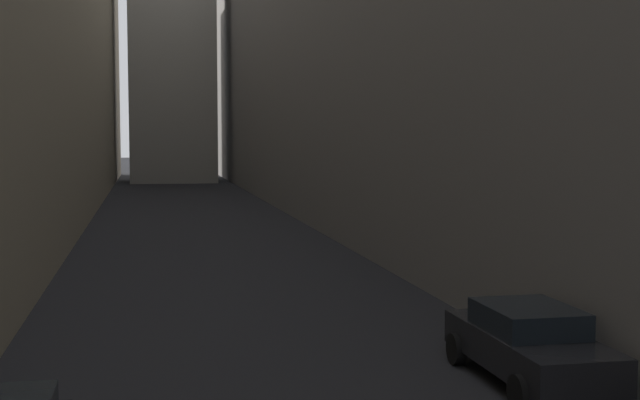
% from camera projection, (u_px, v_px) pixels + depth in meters
% --- Properties ---
extents(ground_plane, '(264.00, 264.00, 0.00)m').
position_uv_depth(ground_plane, '(196.00, 221.00, 45.36)').
color(ground_plane, black).
extents(building_block_right, '(12.44, 108.00, 21.86)m').
position_uv_depth(building_block_right, '(398.00, 24.00, 48.80)').
color(building_block_right, slate).
rests_on(building_block_right, ground).
extents(parked_car_right_third, '(1.91, 4.41, 1.45)m').
position_uv_depth(parked_car_right_third, '(529.00, 343.00, 15.73)').
color(parked_car_right_third, black).
rests_on(parked_car_right_third, ground).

